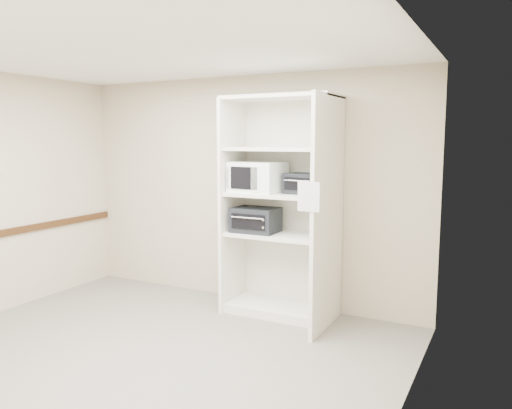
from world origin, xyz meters
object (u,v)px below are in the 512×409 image
at_px(toaster_oven_upper, 304,183).
at_px(toaster_oven_lower, 256,220).
at_px(shelving_unit, 285,215).
at_px(microwave, 258,177).

relative_size(toaster_oven_upper, toaster_oven_lower, 0.78).
relative_size(shelving_unit, toaster_oven_upper, 6.27).
distance_m(shelving_unit, toaster_oven_lower, 0.34).
height_order(shelving_unit, toaster_oven_upper, shelving_unit).
height_order(microwave, toaster_oven_lower, microwave).
bearing_deg(toaster_oven_lower, microwave, 54.32).
bearing_deg(toaster_oven_upper, shelving_unit, -163.26).
bearing_deg(shelving_unit, toaster_oven_upper, 10.86).
height_order(microwave, toaster_oven_upper, microwave).
distance_m(toaster_oven_upper, toaster_oven_lower, 0.69).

